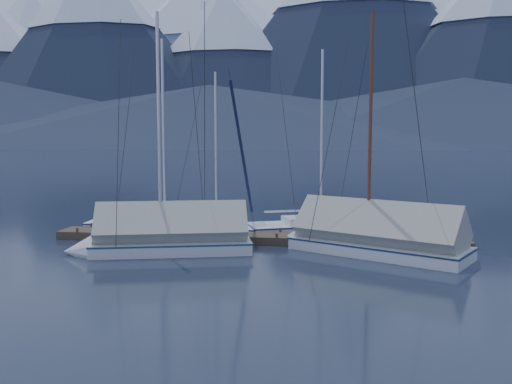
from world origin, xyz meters
TOP-DOWN VIEW (x-y plane):
  - ground at (0.00, 0.00)m, footprint 1000.00×1000.00m
  - mountain_range at (4.12, 370.45)m, footprint 877.00×584.00m
  - dock at (0.00, 2.00)m, footprint 18.00×1.50m
  - mooring_posts at (-0.50, 2.00)m, footprint 15.12×1.52m
  - sailboat_open_left at (-4.31, 4.16)m, footprint 7.80×3.29m
  - sailboat_open_mid at (-1.83, 4.00)m, footprint 6.60×3.37m
  - sailboat_open_right at (3.18, 5.12)m, footprint 7.44×4.63m
  - sailboat_covered_near at (4.58, 0.49)m, footprint 8.14×5.78m
  - sailboat_covered_far at (-3.55, -0.76)m, footprint 7.65×4.06m
  - person at (7.42, 2.04)m, footprint 0.46×0.61m

SIDE VIEW (x-z plane):
  - ground at x=0.00m, z-range 0.00..0.00m
  - dock at x=0.00m, z-range -0.16..0.38m
  - sailboat_open_mid at x=-1.83m, z-range -4.05..4.35m
  - sailboat_open_right at x=3.18m, z-range -4.60..4.93m
  - sailboat_open_left at x=-4.31m, z-range -4.89..5.25m
  - mooring_posts at x=-0.50m, z-range 0.17..0.52m
  - sailboat_covered_far at x=-3.55m, z-range -4.64..5.65m
  - sailboat_covered_near at x=4.58m, z-range -4.64..5.67m
  - person at x=7.42m, z-range 0.34..1.87m
  - mountain_range at x=4.12m, z-range -16.60..133.90m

